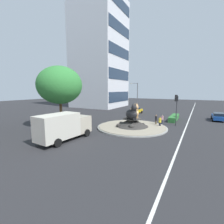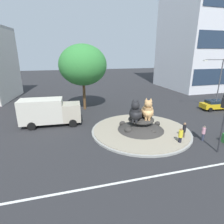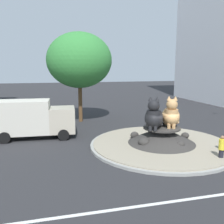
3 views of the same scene
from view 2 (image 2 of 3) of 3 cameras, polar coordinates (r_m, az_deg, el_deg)
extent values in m
plane|color=#28282B|center=(20.42, 8.84, -6.01)|extent=(160.00, 160.00, 0.00)
cube|color=silver|center=(14.87, 20.66, -16.89)|extent=(112.00, 0.20, 0.01)
cylinder|color=gray|center=(20.38, 8.85, -5.78)|extent=(10.65, 10.65, 0.18)
cylinder|color=gray|center=(20.33, 8.87, -5.44)|extent=(10.22, 10.22, 0.08)
cone|color=#33302D|center=(20.09, 8.96, -3.76)|extent=(5.00, 5.00, 1.21)
cylinder|color=#33302D|center=(19.90, 9.03, -2.31)|extent=(2.75, 2.75, 0.12)
ellipsoid|color=#33302D|center=(21.59, 13.92, -3.50)|extent=(0.65, 0.53, 0.52)
ellipsoid|color=#33302D|center=(21.82, 7.04, -2.85)|extent=(0.65, 0.64, 0.52)
ellipsoid|color=#33302D|center=(21.03, 3.25, -3.52)|extent=(0.68, 0.48, 0.54)
ellipsoid|color=#33302D|center=(19.13, 5.16, -5.59)|extent=(0.85, 0.87, 0.68)
ellipsoid|color=#33302D|center=(19.21, 12.70, -6.14)|extent=(0.65, 0.47, 0.52)
ellipsoid|color=black|center=(19.19, 7.34, -0.41)|extent=(2.13, 2.45, 1.51)
cylinder|color=black|center=(18.75, 7.24, -0.31)|extent=(1.32, 1.32, 0.94)
sphere|color=black|center=(18.36, 7.29, 1.99)|extent=(0.83, 0.83, 0.83)
torus|color=black|center=(20.16, 8.47, -1.36)|extent=(1.19, 1.19, 0.19)
cone|color=black|center=(18.22, 8.07, 3.40)|extent=(0.46, 0.46, 0.34)
cone|color=black|center=(18.26, 6.64, 3.49)|extent=(0.46, 0.46, 0.34)
cylinder|color=black|center=(18.66, 7.57, -2.81)|extent=(0.26, 0.26, 0.38)
cylinder|color=black|center=(18.69, 6.52, -2.73)|extent=(0.26, 0.26, 0.38)
ellipsoid|color=tan|center=(20.03, 10.95, 0.16)|extent=(1.97, 2.38, 1.48)
cylinder|color=tan|center=(19.60, 11.05, 0.26)|extent=(1.25, 1.25, 0.93)
sphere|color=tan|center=(19.23, 11.23, 2.43)|extent=(0.82, 0.82, 0.82)
torus|color=tan|center=(21.03, 11.62, -0.73)|extent=(1.19, 1.19, 0.19)
cone|color=tan|center=(19.13, 11.98, 3.76)|extent=(0.43, 0.43, 0.33)
cone|color=tan|center=(19.09, 10.64, 3.82)|extent=(0.43, 0.43, 0.33)
cylinder|color=tan|center=(19.52, 11.48, -2.08)|extent=(0.26, 0.26, 0.37)
cylinder|color=tan|center=(19.50, 10.50, -2.04)|extent=(0.26, 0.26, 0.37)
cylinder|color=#2D2D33|center=(17.75, 31.21, -3.48)|extent=(0.14, 0.14, 5.04)
sphere|color=#392706|center=(17.37, 31.46, 2.98)|extent=(0.18, 0.18, 0.18)
sphere|color=black|center=(17.44, 31.29, 1.99)|extent=(0.18, 0.18, 0.18)
cube|color=black|center=(16.86, 31.39, 2.42)|extent=(0.24, 0.31, 0.80)
cube|color=silver|center=(51.12, 27.29, 26.86)|extent=(15.82, 15.25, 35.40)
cube|color=#233347|center=(45.03, 31.18, 9.45)|extent=(14.63, 0.36, 3.22)
cylinder|color=brown|center=(27.90, -8.59, 4.69)|extent=(0.41, 0.41, 3.83)
ellipsoid|color=#337F38|center=(27.23, -9.05, 14.22)|extent=(6.80, 6.80, 5.78)
cylinder|color=#4C4C51|center=(30.46, 30.26, 7.01)|extent=(0.16, 0.16, 7.41)
cylinder|color=#4C4C51|center=(29.54, 29.26, 14.00)|extent=(2.39, 0.73, 0.10)
cube|color=silver|center=(28.98, 27.05, 14.09)|extent=(0.50, 0.24, 0.16)
cylinder|color=black|center=(18.42, 20.34, -8.43)|extent=(0.29, 0.29, 0.78)
cylinder|color=yellow|center=(18.12, 20.59, -6.37)|extent=(0.39, 0.39, 0.67)
sphere|color=#936B4C|center=(17.95, 20.75, -5.06)|extent=(0.22, 0.22, 0.22)
cylinder|color=brown|center=(19.55, 21.30, -6.89)|extent=(0.24, 0.24, 0.83)
cylinder|color=black|center=(19.25, 21.56, -4.78)|extent=(0.32, 0.32, 0.72)
sphere|color=#936B4C|center=(19.08, 21.72, -3.45)|extent=(0.24, 0.24, 0.24)
cylinder|color=#33384C|center=(20.15, 26.40, -7.00)|extent=(0.25, 0.25, 0.72)
cylinder|color=pink|center=(19.90, 26.67, -5.24)|extent=(0.33, 0.33, 0.63)
sphere|color=beige|center=(19.75, 26.83, -4.13)|extent=(0.21, 0.21, 0.21)
cube|color=gold|center=(31.69, 29.47, 1.83)|extent=(4.45, 2.17, 0.73)
cube|color=#19232D|center=(31.42, 29.32, 2.83)|extent=(2.55, 1.77, 0.42)
cylinder|color=black|center=(33.31, 30.38, 1.72)|extent=(0.66, 0.28, 0.64)
cylinder|color=black|center=(31.59, 26.39, 1.56)|extent=(0.66, 0.28, 0.64)
cylinder|color=black|center=(30.25, 28.25, 0.62)|extent=(0.66, 0.28, 0.64)
cube|color=#B7AD99|center=(22.46, -12.40, 0.05)|extent=(2.18, 2.43, 2.06)
cube|color=beige|center=(22.70, -21.07, 0.33)|extent=(4.90, 2.59, 2.73)
cylinder|color=black|center=(23.87, -12.06, -1.45)|extent=(0.92, 0.35, 0.90)
cylinder|color=black|center=(21.70, -12.05, -3.44)|extent=(0.92, 0.35, 0.90)
cylinder|color=black|center=(24.38, -22.68, -2.07)|extent=(0.92, 0.35, 0.90)
cylinder|color=black|center=(22.26, -23.72, -4.07)|extent=(0.92, 0.35, 0.90)
camera|label=1|loc=(16.97, -74.74, -3.43)|focal=25.48mm
camera|label=3|loc=(2.42, -12.12, -59.73)|focal=39.74mm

